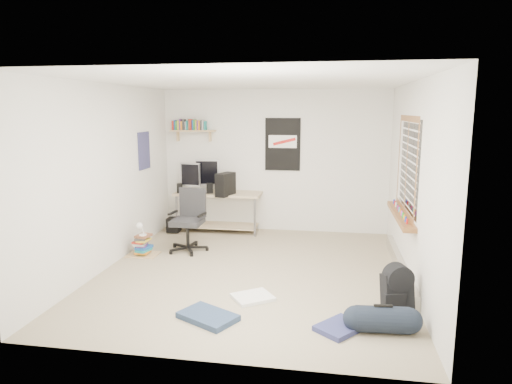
% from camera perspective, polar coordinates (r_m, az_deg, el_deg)
% --- Properties ---
extents(floor, '(4.00, 4.50, 0.01)m').
position_cam_1_polar(floor, '(6.23, -0.46, -10.01)').
color(floor, gray).
rests_on(floor, ground).
extents(ceiling, '(4.00, 4.50, 0.01)m').
position_cam_1_polar(ceiling, '(5.85, -0.49, 13.72)').
color(ceiling, white).
rests_on(ceiling, ground).
extents(back_wall, '(4.00, 0.01, 2.50)m').
position_cam_1_polar(back_wall, '(8.12, 2.29, 3.88)').
color(back_wall, silver).
rests_on(back_wall, ground).
extents(left_wall, '(0.01, 4.50, 2.50)m').
position_cam_1_polar(left_wall, '(6.56, -18.01, 1.85)').
color(left_wall, silver).
rests_on(left_wall, ground).
extents(right_wall, '(0.01, 4.50, 2.50)m').
position_cam_1_polar(right_wall, '(5.91, 19.06, 0.91)').
color(right_wall, silver).
rests_on(right_wall, ground).
extents(desk, '(1.63, 1.02, 0.69)m').
position_cam_1_polar(desk, '(8.20, -4.63, -2.37)').
color(desk, tan).
rests_on(desk, floor).
extents(monitor_left, '(0.38, 0.16, 0.41)m').
position_cam_1_polar(monitor_left, '(8.07, -8.19, 1.20)').
color(monitor_left, '#A7A7AC').
rests_on(monitor_left, desk).
extents(monitor_right, '(0.43, 0.15, 0.46)m').
position_cam_1_polar(monitor_right, '(8.13, -6.06, 1.48)').
color(monitor_right, '#9A9A9F').
rests_on(monitor_right, desk).
extents(pc_tower, '(0.30, 0.42, 0.40)m').
position_cam_1_polar(pc_tower, '(7.82, -3.83, 0.94)').
color(pc_tower, black).
rests_on(pc_tower, desk).
extents(keyboard, '(0.44, 0.19, 0.02)m').
position_cam_1_polar(keyboard, '(8.10, -7.09, -0.14)').
color(keyboard, black).
rests_on(keyboard, desk).
extents(speaker_left, '(0.12, 0.12, 0.19)m').
position_cam_1_polar(speaker_left, '(8.11, -9.52, 0.40)').
color(speaker_left, black).
rests_on(speaker_left, desk).
extents(speaker_right, '(0.13, 0.13, 0.20)m').
position_cam_1_polar(speaker_right, '(8.00, -5.79, 0.41)').
color(speaker_right, black).
rests_on(speaker_right, desk).
extents(office_chair, '(0.71, 0.71, 0.96)m').
position_cam_1_polar(office_chair, '(7.06, -8.58, -3.47)').
color(office_chair, '#242527').
rests_on(office_chair, floor).
extents(wall_shelf, '(0.80, 0.22, 0.24)m').
position_cam_1_polar(wall_shelf, '(8.28, -7.88, 7.59)').
color(wall_shelf, tan).
rests_on(wall_shelf, back_wall).
extents(poster_back_wall, '(0.62, 0.03, 0.92)m').
position_cam_1_polar(poster_back_wall, '(8.05, 3.35, 5.96)').
color(poster_back_wall, black).
rests_on(poster_back_wall, back_wall).
extents(poster_left_wall, '(0.02, 0.42, 0.60)m').
position_cam_1_polar(poster_left_wall, '(7.60, -13.82, 5.05)').
color(poster_left_wall, navy).
rests_on(poster_left_wall, left_wall).
extents(window, '(0.10, 1.50, 1.26)m').
position_cam_1_polar(window, '(6.16, 18.22, 3.21)').
color(window, brown).
rests_on(window, right_wall).
extents(baseboard_heater, '(0.08, 2.50, 0.18)m').
position_cam_1_polar(baseboard_heater, '(6.46, 17.58, -8.84)').
color(baseboard_heater, '#B7B2A8').
rests_on(baseboard_heater, floor).
extents(backpack, '(0.37, 0.33, 0.41)m').
position_cam_1_polar(backpack, '(5.27, 17.22, -11.97)').
color(backpack, black).
rests_on(backpack, floor).
extents(duffel_bag, '(0.28, 0.28, 0.51)m').
position_cam_1_polar(duffel_bag, '(4.78, 15.54, -15.01)').
color(duffel_bag, black).
rests_on(duffel_bag, floor).
extents(tshirt, '(0.56, 0.55, 0.04)m').
position_cam_1_polar(tshirt, '(5.40, -0.41, -13.01)').
color(tshirt, silver).
rests_on(tshirt, floor).
extents(jeans_a, '(0.69, 0.61, 0.06)m').
position_cam_1_polar(jeans_a, '(4.94, -6.03, -15.23)').
color(jeans_a, navy).
rests_on(jeans_a, floor).
extents(jeans_b, '(0.54, 0.56, 0.06)m').
position_cam_1_polar(jeans_b, '(4.78, 10.42, -16.32)').
color(jeans_b, navy).
rests_on(jeans_b, floor).
extents(book_stack, '(0.50, 0.45, 0.28)m').
position_cam_1_polar(book_stack, '(7.08, -13.99, -6.48)').
color(book_stack, olive).
rests_on(book_stack, floor).
extents(desk_lamp, '(0.12, 0.19, 0.18)m').
position_cam_1_polar(desk_lamp, '(6.99, -13.99, -4.73)').
color(desk_lamp, silver).
rests_on(desk_lamp, book_stack).
extents(subwoofer, '(0.23, 0.23, 0.25)m').
position_cam_1_polar(subwoofer, '(8.24, -10.24, -4.04)').
color(subwoofer, black).
rests_on(subwoofer, floor).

